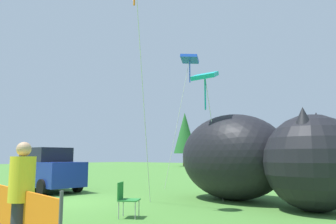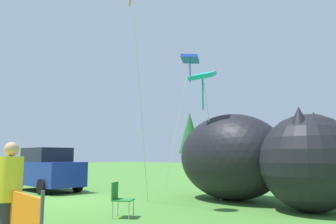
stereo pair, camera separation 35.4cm
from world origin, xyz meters
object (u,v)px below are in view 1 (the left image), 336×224
spectator_in_blue_shirt (21,194)px  parked_car (47,170)px  inflatable_cat (253,160)px  kite_teal_diamond (205,78)px  folding_chair (125,197)px  kite_blue_box (189,61)px

spectator_in_blue_shirt → parked_car: bearing=146.5°
inflatable_cat → kite_teal_diamond: kite_teal_diamond is taller
folding_chair → inflatable_cat: inflatable_cat is taller
parked_car → spectator_in_blue_shirt: parked_car is taller
spectator_in_blue_shirt → kite_teal_diamond: (-1.08, 7.55, 3.57)m
kite_teal_diamond → inflatable_cat: bearing=29.4°
folding_chair → inflatable_cat: 5.14m
inflatable_cat → spectator_in_blue_shirt: (-0.38, -8.37, -0.47)m
parked_car → kite_teal_diamond: size_ratio=0.90×
inflatable_cat → kite_blue_box: (-4.76, 2.92, 5.23)m
inflatable_cat → kite_blue_box: bearing=164.4°
kite_teal_diamond → kite_blue_box: bearing=131.4°
spectator_in_blue_shirt → kite_blue_box: (-4.38, 11.30, 5.71)m
parked_car → inflatable_cat: size_ratio=0.61×
folding_chair → spectator_in_blue_shirt: spectator_in_blue_shirt is taller
folding_chair → spectator_in_blue_shirt: bearing=-101.9°
folding_chair → kite_blue_box: bearing=81.7°
parked_car → folding_chair: 8.13m
inflatable_cat → kite_teal_diamond: (-1.46, -0.82, 3.10)m
inflatable_cat → kite_teal_diamond: size_ratio=1.48×
parked_car → kite_blue_box: bearing=54.2°
folding_chair → inflatable_cat: (1.59, 4.79, 0.95)m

